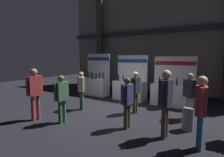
{
  "coord_description": "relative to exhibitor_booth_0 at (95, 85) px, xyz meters",
  "views": [
    {
      "loc": [
        3.84,
        -6.07,
        2.15
      ],
      "look_at": [
        -0.31,
        0.45,
        1.25
      ],
      "focal_mm": 28.84,
      "sensor_mm": 36.0,
      "label": 1
    }
  ],
  "objects": [
    {
      "name": "exhibitor_booth_1",
      "position": [
        2.18,
        -0.01,
        -0.02
      ],
      "size": [
        1.68,
        0.66,
        2.27
      ],
      "color": "white",
      "rests_on": "ground_plane"
    },
    {
      "name": "trash_bin",
      "position": [
        5.42,
        -2.54,
        -0.26
      ],
      "size": [
        0.33,
        0.33,
        0.69
      ],
      "color": "slate",
      "rests_on": "ground_plane"
    },
    {
      "name": "visitor_8",
      "position": [
        3.84,
        -3.4,
        0.32
      ],
      "size": [
        0.26,
        0.52,
        1.58
      ],
      "rotation": [
        0.0,
        0.0,
        1.49
      ],
      "color": "#47382D",
      "rests_on": "ground_plane"
    },
    {
      "name": "visitor_2",
      "position": [
        1.31,
        -2.63,
        0.33
      ],
      "size": [
        0.43,
        0.4,
        1.58
      ],
      "rotation": [
        0.0,
        0.0,
        5.66
      ],
      "color": "#33563D",
      "rests_on": "ground_plane"
    },
    {
      "name": "hall_colonnade",
      "position": [
        2.46,
        2.99,
        2.78
      ],
      "size": [
        12.72,
        0.99,
        6.8
      ],
      "color": "gray",
      "rests_on": "ground_plane"
    },
    {
      "name": "visitor_3",
      "position": [
        5.26,
        -1.45,
        0.36
      ],
      "size": [
        0.47,
        0.41,
        1.62
      ],
      "rotation": [
        0.0,
        0.0,
        2.58
      ],
      "color": "#ADA393",
      "rests_on": "ground_plane"
    },
    {
      "name": "visitor_7",
      "position": [
        3.39,
        -1.88,
        0.36
      ],
      "size": [
        0.27,
        0.57,
        1.62
      ],
      "rotation": [
        0.0,
        0.0,
        4.64
      ],
      "color": "#47382D",
      "rests_on": "ground_plane"
    },
    {
      "name": "visitor_4",
      "position": [
        1.81,
        -4.13,
        0.34
      ],
      "size": [
        0.26,
        0.58,
        1.58
      ],
      "rotation": [
        0.0,
        0.0,
        1.53
      ],
      "color": "#33563D",
      "rests_on": "ground_plane"
    },
    {
      "name": "visitor_6",
      "position": [
        5.86,
        -3.62,
        0.44
      ],
      "size": [
        0.28,
        0.55,
        1.74
      ],
      "rotation": [
        0.0,
        0.0,
        1.69
      ],
      "color": "navy",
      "rests_on": "ground_plane"
    },
    {
      "name": "exhibitor_booth_0",
      "position": [
        0.0,
        0.0,
        0.0
      ],
      "size": [
        1.56,
        0.71,
        2.36
      ],
      "color": "white",
      "rests_on": "ground_plane"
    },
    {
      "name": "exhibitor_booth_2",
      "position": [
        4.31,
        -0.01,
        -0.03
      ],
      "size": [
        1.85,
        0.66,
        2.2
      ],
      "color": "white",
      "rests_on": "ground_plane"
    },
    {
      "name": "visitor_5",
      "position": [
        0.82,
        -4.43,
        0.47
      ],
      "size": [
        0.29,
        0.57,
        1.79
      ],
      "rotation": [
        0.0,
        0.0,
        4.54
      ],
      "color": "maroon",
      "rests_on": "ground_plane"
    },
    {
      "name": "ground_plane",
      "position": [
        2.46,
        -2.04,
        -0.6
      ],
      "size": [
        25.43,
        25.43,
        0.0
      ],
      "primitive_type": "plane",
      "color": "black"
    },
    {
      "name": "visitor_1",
      "position": [
        5.0,
        -3.44,
        0.51
      ],
      "size": [
        0.28,
        0.59,
        1.84
      ],
      "rotation": [
        0.0,
        0.0,
        1.5
      ],
      "color": "#47382D",
      "rests_on": "ground_plane"
    }
  ]
}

